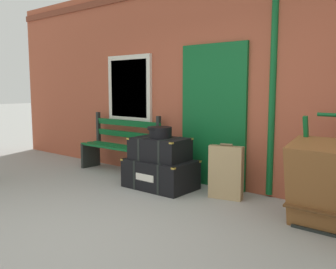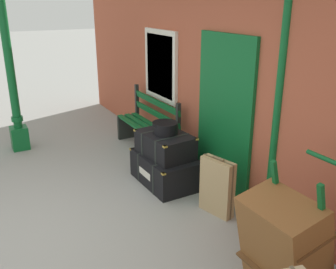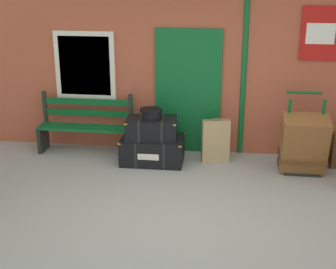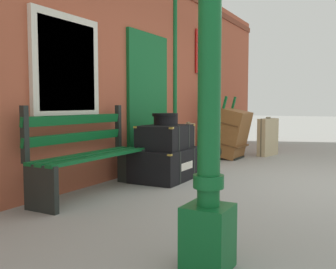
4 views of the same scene
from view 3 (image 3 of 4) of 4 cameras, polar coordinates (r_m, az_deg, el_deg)
ground_plane at (r=6.12m, az=0.83°, el=-10.05°), size 60.00×60.00×0.00m
brick_facade at (r=8.05m, az=3.05°, el=9.18°), size 10.40×0.35×3.20m
platform_bench at (r=8.26m, az=-9.82°, el=0.91°), size 1.60×0.43×1.01m
steamer_trunk_base at (r=7.76m, az=-1.87°, el=-1.85°), size 1.02×0.67×0.43m
steamer_trunk_middle at (r=7.64m, az=-1.98°, el=0.75°), size 0.85×0.61×0.33m
round_hatbox at (r=7.56m, az=-1.96°, el=2.58°), size 0.36×0.34×0.16m
porters_trolley at (r=7.78m, az=15.67°, el=-2.06°), size 0.71×0.66×1.18m
large_brown_trunk at (r=7.54m, az=15.98°, el=-1.08°), size 0.70×0.61×0.95m
suitcase_caramel at (r=7.76m, az=5.73°, el=-0.80°), size 0.47×0.24×0.75m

